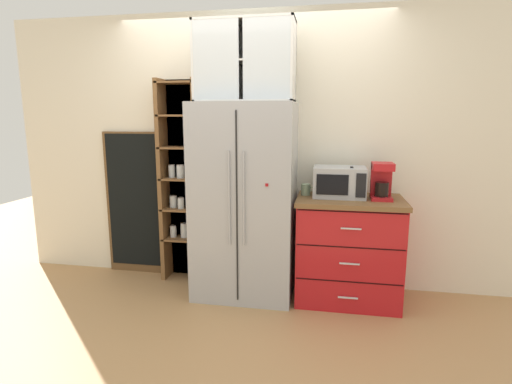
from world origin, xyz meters
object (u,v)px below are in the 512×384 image
object	(u,v)px
microwave	(339,182)
bottle_clear	(351,185)
coffee_maker	(382,181)
mug_navy	(351,193)
chalkboard_menu	(134,203)
refrigerator	(245,201)
mug_sage	(306,190)

from	to	relation	value
microwave	bottle_clear	distance (m)	0.12
coffee_maker	bottle_clear	world-z (taller)	coffee_maker
mug_navy	bottle_clear	distance (m)	0.08
coffee_maker	chalkboard_menu	world-z (taller)	chalkboard_menu
microwave	coffee_maker	world-z (taller)	coffee_maker
refrigerator	chalkboard_menu	world-z (taller)	refrigerator
mug_sage	chalkboard_menu	xyz separation A→B (m)	(-1.75, 0.20, -0.23)
coffee_maker	bottle_clear	bearing A→B (deg)	-172.91
bottle_clear	chalkboard_menu	bearing A→B (deg)	172.20
refrigerator	bottle_clear	xyz separation A→B (m)	(0.91, -0.00, 0.18)
refrigerator	chalkboard_menu	bearing A→B (deg)	166.54
coffee_maker	microwave	bearing A→B (deg)	173.06
coffee_maker	mug_sage	size ratio (longest dim) A/B	2.68
microwave	chalkboard_menu	size ratio (longest dim) A/B	0.30
mug_navy	microwave	bearing A→B (deg)	133.72
mug_sage	chalkboard_menu	world-z (taller)	chalkboard_menu
mug_navy	bottle_clear	size ratio (longest dim) A/B	0.39
mug_sage	bottle_clear	size ratio (longest dim) A/B	0.42
refrigerator	mug_navy	world-z (taller)	refrigerator
microwave	bottle_clear	size ratio (longest dim) A/B	1.61
refrigerator	coffee_maker	world-z (taller)	refrigerator
refrigerator	mug_sage	xyz separation A→B (m)	(0.53, 0.10, 0.11)
refrigerator	microwave	bearing A→B (deg)	5.08
microwave	mug_navy	xyz separation A→B (m)	(0.10, -0.10, -0.08)
microwave	mug_navy	distance (m)	0.16
mug_sage	refrigerator	bearing A→B (deg)	-169.82
refrigerator	microwave	xyz separation A→B (m)	(0.82, 0.07, 0.19)
mug_sage	chalkboard_menu	size ratio (longest dim) A/B	0.08
refrigerator	bottle_clear	bearing A→B (deg)	-0.02
microwave	coffee_maker	xyz separation A→B (m)	(0.35, -0.04, 0.03)
refrigerator	bottle_clear	distance (m)	0.93
coffee_maker	mug_navy	world-z (taller)	coffee_maker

